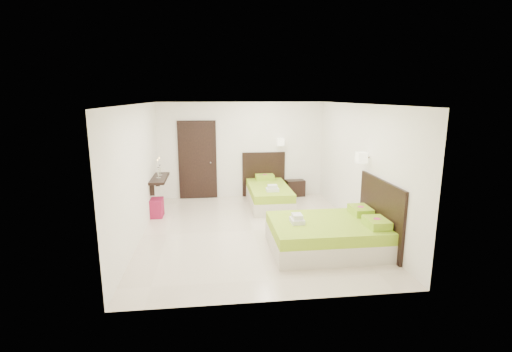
{
  "coord_description": "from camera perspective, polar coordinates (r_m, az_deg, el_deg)",
  "views": [
    {
      "loc": [
        -0.82,
        -7.28,
        2.75
      ],
      "look_at": [
        0.1,
        0.3,
        1.1
      ],
      "focal_mm": 26.0,
      "sensor_mm": 36.0,
      "label": 1
    }
  ],
  "objects": [
    {
      "name": "bed_single",
      "position": [
        9.55,
        1.93,
        -2.69
      ],
      "size": [
        1.19,
        1.98,
        1.63
      ],
      "color": "beige",
      "rests_on": "ground"
    },
    {
      "name": "ottoman",
      "position": [
        8.95,
        -15.47,
        -4.74
      ],
      "size": [
        0.43,
        0.43,
        0.43
      ],
      "primitive_type": "cube",
      "rotation": [
        0.0,
        0.0,
        -0.01
      ],
      "color": "maroon",
      "rests_on": "ground"
    },
    {
      "name": "bed_double",
      "position": [
        6.97,
        11.5,
        -8.63
      ],
      "size": [
        2.04,
        1.74,
        1.68
      ],
      "color": "beige",
      "rests_on": "ground"
    },
    {
      "name": "console_shelf",
      "position": [
        9.18,
        -14.68,
        -0.38
      ],
      "size": [
        0.35,
        1.2,
        0.78
      ],
      "color": "black",
      "rests_on": "ground"
    },
    {
      "name": "nightstand",
      "position": [
        10.52,
        5.91,
        -1.75
      ],
      "size": [
        0.56,
        0.51,
        0.45
      ],
      "primitive_type": "cube",
      "rotation": [
        0.0,
        0.0,
        0.12
      ],
      "color": "black",
      "rests_on": "ground"
    },
    {
      "name": "floor",
      "position": [
        7.83,
        -0.47,
        -8.38
      ],
      "size": [
        5.5,
        5.5,
        0.0
      ],
      "primitive_type": "plane",
      "color": "beige",
      "rests_on": "ground"
    },
    {
      "name": "door",
      "position": [
        10.13,
        -8.98,
        2.38
      ],
      "size": [
        1.02,
        0.15,
        2.14
      ],
      "color": "black",
      "rests_on": "ground"
    }
  ]
}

